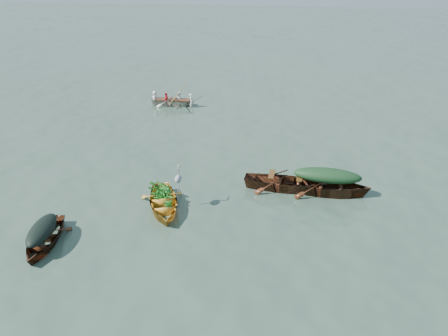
# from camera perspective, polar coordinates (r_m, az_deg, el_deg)

# --- Properties ---
(ground) EXTENTS (140.00, 140.00, 0.00)m
(ground) POSITION_cam_1_polar(r_m,az_deg,el_deg) (15.86, -4.05, -3.17)
(ground) COLOR #3A5243
(ground) RESTS_ON ground
(yellow_dinghy) EXTENTS (2.48, 3.60, 0.90)m
(yellow_dinghy) POSITION_cam_1_polar(r_m,az_deg,el_deg) (14.95, -7.91, -5.32)
(yellow_dinghy) COLOR gold
(yellow_dinghy) RESTS_ON ground
(dark_covered_boat) EXTENTS (1.61, 3.28, 0.75)m
(dark_covered_boat) POSITION_cam_1_polar(r_m,az_deg,el_deg) (14.15, -22.36, -9.20)
(dark_covered_boat) COLOR #4D1F12
(dark_covered_boat) RESTS_ON ground
(green_tarp_boat) EXTENTS (4.38, 1.61, 1.00)m
(green_tarp_boat) POSITION_cam_1_polar(r_m,az_deg,el_deg) (16.15, 13.11, -3.28)
(green_tarp_boat) COLOR #441F0F
(green_tarp_boat) RESTS_ON ground
(open_wooden_boat) EXTENTS (4.22, 1.56, 0.95)m
(open_wooden_boat) POSITION_cam_1_polar(r_m,az_deg,el_deg) (16.16, 7.93, -2.80)
(open_wooden_boat) COLOR #5B2E16
(open_wooden_boat) RESTS_ON ground
(rowed_boat) EXTENTS (3.54, 1.17, 0.79)m
(rowed_boat) POSITION_cam_1_polar(r_m,az_deg,el_deg) (25.53, -6.63, 8.09)
(rowed_boat) COLOR beige
(rowed_boat) RESTS_ON ground
(dark_tarp_cover) EXTENTS (0.89, 1.80, 0.40)m
(dark_tarp_cover) POSITION_cam_1_polar(r_m,az_deg,el_deg) (13.85, -22.75, -7.24)
(dark_tarp_cover) COLOR black
(dark_tarp_cover) RESTS_ON dark_covered_boat
(green_tarp_cover) EXTENTS (2.41, 0.88, 0.52)m
(green_tarp_cover) POSITION_cam_1_polar(r_m,az_deg,el_deg) (15.80, 13.38, -0.87)
(green_tarp_cover) COLOR #143218
(green_tarp_cover) RESTS_ON green_tarp_boat
(thwart_benches) EXTENTS (2.12, 0.91, 0.04)m
(thwart_benches) POSITION_cam_1_polar(r_m,az_deg,el_deg) (15.93, 8.03, -1.23)
(thwart_benches) COLOR #4B2C11
(thwart_benches) RESTS_ON open_wooden_boat
(heron) EXTENTS (0.40, 0.47, 0.92)m
(heron) POSITION_cam_1_polar(r_m,az_deg,el_deg) (14.58, -5.98, -1.95)
(heron) COLOR #9D9EA5
(heron) RESTS_ON yellow_dinghy
(dinghy_weeds) EXTENTS (0.97, 1.09, 0.60)m
(dinghy_weeds) POSITION_cam_1_polar(r_m,az_deg,el_deg) (15.07, -8.12, -1.80)
(dinghy_weeds) COLOR #1D6F1D
(dinghy_weeds) RESTS_ON yellow_dinghy
(rowers) EXTENTS (2.48, 1.03, 0.76)m
(rowers) POSITION_cam_1_polar(r_m,az_deg,el_deg) (25.31, -6.72, 9.77)
(rowers) COLOR silver
(rowers) RESTS_ON rowed_boat
(oars) EXTENTS (0.69, 2.62, 0.06)m
(oars) POSITION_cam_1_polar(r_m,az_deg,el_deg) (25.41, -6.68, 9.01)
(oars) COLOR #A27B3D
(oars) RESTS_ON rowed_boat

